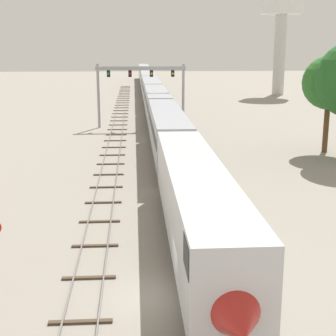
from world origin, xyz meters
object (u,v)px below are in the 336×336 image
(signal_gantry, at_px, (141,81))
(trackside_tree_left, at_px, (329,83))
(passenger_train, at_px, (151,91))
(water_tower, at_px, (282,12))

(signal_gantry, distance_m, trackside_tree_left, 26.16)
(signal_gantry, bearing_deg, passenger_train, 85.09)
(passenger_train, xyz_separation_m, water_tower, (29.47, 18.63, 15.43))
(signal_gantry, xyz_separation_m, trackside_tree_left, (18.99, -17.97, 0.96))
(passenger_train, bearing_deg, water_tower, 32.31)
(passenger_train, distance_m, trackside_tree_left, 47.47)
(passenger_train, relative_size, trackside_tree_left, 16.09)
(water_tower, relative_size, trackside_tree_left, 2.30)
(signal_gantry, distance_m, water_tower, 56.18)
(signal_gantry, relative_size, trackside_tree_left, 1.21)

